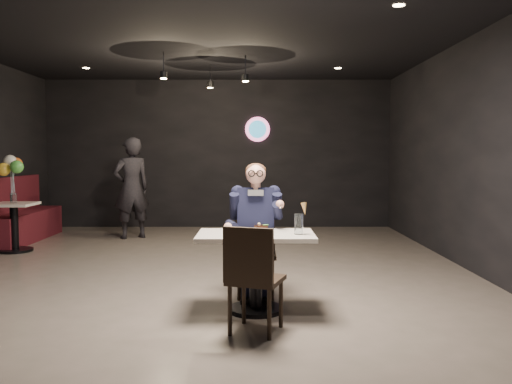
{
  "coord_description": "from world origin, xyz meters",
  "views": [
    {
      "loc": [
        0.74,
        -6.58,
        1.49
      ],
      "look_at": [
        0.76,
        -0.91,
        1.1
      ],
      "focal_mm": 38.0,
      "sensor_mm": 36.0,
      "label": 1
    }
  ],
  "objects_px": {
    "seated_man": "(256,228)",
    "booth_bench": "(22,209)",
    "side_table": "(14,227)",
    "passerby": "(131,188)",
    "main_table": "(256,272)",
    "balloon_vase": "(13,198)",
    "chair_far": "(256,253)",
    "sundae_glass": "(299,224)",
    "chair_near": "(256,278)"
  },
  "relations": [
    {
      "from": "chair_near",
      "to": "balloon_vase",
      "type": "height_order",
      "value": "chair_near"
    },
    {
      "from": "balloon_vase",
      "to": "chair_near",
      "type": "bearing_deg",
      "value": -45.54
    },
    {
      "from": "chair_far",
      "to": "booth_bench",
      "type": "bearing_deg",
      "value": 137.75
    },
    {
      "from": "side_table",
      "to": "chair_near",
      "type": "bearing_deg",
      "value": -45.54
    },
    {
      "from": "side_table",
      "to": "passerby",
      "type": "xyz_separation_m",
      "value": [
        1.51,
        1.33,
        0.51
      ]
    },
    {
      "from": "booth_bench",
      "to": "passerby",
      "type": "relative_size",
      "value": 1.24
    },
    {
      "from": "main_table",
      "to": "passerby",
      "type": "bearing_deg",
      "value": 115.97
    },
    {
      "from": "chair_far",
      "to": "booth_bench",
      "type": "height_order",
      "value": "booth_bench"
    },
    {
      "from": "sundae_glass",
      "to": "side_table",
      "type": "relative_size",
      "value": 0.25
    },
    {
      "from": "balloon_vase",
      "to": "passerby",
      "type": "distance_m",
      "value": 2.01
    },
    {
      "from": "balloon_vase",
      "to": "chair_far",
      "type": "bearing_deg",
      "value": -35.45
    },
    {
      "from": "passerby",
      "to": "chair_near",
      "type": "bearing_deg",
      "value": 82.39
    },
    {
      "from": "main_table",
      "to": "booth_bench",
      "type": "xyz_separation_m",
      "value": [
        -4.0,
        4.19,
        0.18
      ]
    },
    {
      "from": "sundae_glass",
      "to": "chair_near",
      "type": "bearing_deg",
      "value": -127.38
    },
    {
      "from": "chair_far",
      "to": "chair_near",
      "type": "xyz_separation_m",
      "value": [
        0.0,
        -1.14,
        0.0
      ]
    },
    {
      "from": "sundae_glass",
      "to": "passerby",
      "type": "relative_size",
      "value": 0.11
    },
    {
      "from": "chair_far",
      "to": "seated_man",
      "type": "xyz_separation_m",
      "value": [
        0.0,
        0.0,
        0.26
      ]
    },
    {
      "from": "seated_man",
      "to": "sundae_glass",
      "type": "height_order",
      "value": "seated_man"
    },
    {
      "from": "seated_man",
      "to": "booth_bench",
      "type": "bearing_deg",
      "value": 137.75
    },
    {
      "from": "seated_man",
      "to": "side_table",
      "type": "height_order",
      "value": "seated_man"
    },
    {
      "from": "main_table",
      "to": "chair_near",
      "type": "bearing_deg",
      "value": -90.0
    },
    {
      "from": "sundae_glass",
      "to": "passerby",
      "type": "distance_m",
      "value": 5.26
    },
    {
      "from": "chair_near",
      "to": "side_table",
      "type": "height_order",
      "value": "chair_near"
    },
    {
      "from": "seated_man",
      "to": "booth_bench",
      "type": "height_order",
      "value": "seated_man"
    },
    {
      "from": "chair_near",
      "to": "booth_bench",
      "type": "relative_size",
      "value": 0.42
    },
    {
      "from": "balloon_vase",
      "to": "passerby",
      "type": "relative_size",
      "value": 0.08
    },
    {
      "from": "chair_near",
      "to": "sundae_glass",
      "type": "bearing_deg",
      "value": 71.25
    },
    {
      "from": "main_table",
      "to": "chair_near",
      "type": "height_order",
      "value": "chair_near"
    },
    {
      "from": "main_table",
      "to": "booth_bench",
      "type": "bearing_deg",
      "value": 133.72
    },
    {
      "from": "chair_far",
      "to": "passerby",
      "type": "height_order",
      "value": "passerby"
    },
    {
      "from": "passerby",
      "to": "booth_bench",
      "type": "bearing_deg",
      "value": -20.68
    },
    {
      "from": "main_table",
      "to": "passerby",
      "type": "xyz_separation_m",
      "value": [
        -2.2,
        4.51,
        0.52
      ]
    },
    {
      "from": "sundae_glass",
      "to": "balloon_vase",
      "type": "distance_m",
      "value": 5.24
    },
    {
      "from": "main_table",
      "to": "side_table",
      "type": "bearing_deg",
      "value": 139.29
    },
    {
      "from": "chair_far",
      "to": "chair_near",
      "type": "relative_size",
      "value": 1.0
    },
    {
      "from": "seated_man",
      "to": "sundae_glass",
      "type": "relative_size",
      "value": 7.56
    },
    {
      "from": "sundae_glass",
      "to": "balloon_vase",
      "type": "height_order",
      "value": "sundae_glass"
    },
    {
      "from": "seated_man",
      "to": "booth_bench",
      "type": "distance_m",
      "value": 5.41
    },
    {
      "from": "seated_man",
      "to": "booth_bench",
      "type": "relative_size",
      "value": 0.65
    },
    {
      "from": "booth_bench",
      "to": "side_table",
      "type": "xyz_separation_m",
      "value": [
        0.3,
        -1.0,
        -0.17
      ]
    },
    {
      "from": "side_table",
      "to": "passerby",
      "type": "bearing_deg",
      "value": 41.39
    },
    {
      "from": "chair_far",
      "to": "side_table",
      "type": "height_order",
      "value": "chair_far"
    },
    {
      "from": "seated_man",
      "to": "balloon_vase",
      "type": "distance_m",
      "value": 4.55
    },
    {
      "from": "booth_bench",
      "to": "balloon_vase",
      "type": "distance_m",
      "value": 1.08
    },
    {
      "from": "main_table",
      "to": "booth_bench",
      "type": "distance_m",
      "value": 5.8
    },
    {
      "from": "booth_bench",
      "to": "passerby",
      "type": "bearing_deg",
      "value": 10.26
    },
    {
      "from": "chair_far",
      "to": "booth_bench",
      "type": "relative_size",
      "value": 0.42
    },
    {
      "from": "seated_man",
      "to": "side_table",
      "type": "xyz_separation_m",
      "value": [
        -3.7,
        2.64,
        -0.34
      ]
    },
    {
      "from": "main_table",
      "to": "passerby",
      "type": "distance_m",
      "value": 5.05
    },
    {
      "from": "sundae_glass",
      "to": "passerby",
      "type": "height_order",
      "value": "passerby"
    }
  ]
}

